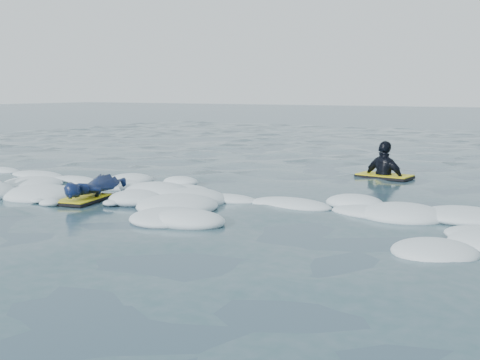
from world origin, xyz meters
name	(u,v)px	position (x,y,z in m)	size (l,w,h in m)	color
ground	(114,207)	(0.00, 0.00, 0.00)	(120.00, 120.00, 0.00)	#1A3140
foam_band	(158,197)	(0.00, 1.03, 0.00)	(12.00, 3.10, 0.30)	white
prone_woman_unit	(94,188)	(-0.72, 0.32, 0.19)	(0.80, 1.52, 0.36)	black
waiting_rider_unit	(384,181)	(2.53, 5.02, -0.04)	(1.12, 0.69, 1.60)	black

